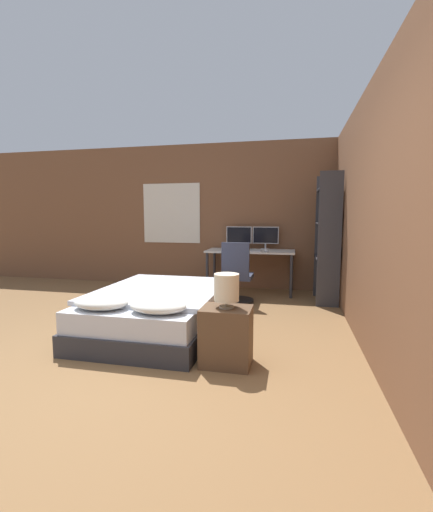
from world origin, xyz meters
TOP-DOWN VIEW (x-y plane):
  - ground_plane at (0.00, 0.00)m, footprint 20.00×20.00m
  - wall_back at (-0.01, 4.01)m, footprint 12.00×0.08m
  - wall_side_right at (2.06, 1.50)m, footprint 0.06×12.00m
  - bed at (-0.22, 1.31)m, footprint 1.40×1.97m
  - nightstand at (0.75, 0.57)m, footprint 0.45×0.35m
  - bedside_lamp at (0.75, 0.57)m, footprint 0.23×0.23m
  - desk at (0.59, 3.60)m, footprint 1.53×0.67m
  - monitor_left at (0.35, 3.83)m, footprint 0.47×0.16m
  - monitor_right at (0.83, 3.83)m, footprint 0.47×0.16m
  - keyboard at (0.59, 3.37)m, footprint 0.42×0.13m
  - computer_mouse at (0.89, 3.37)m, footprint 0.07×0.05m
  - office_chair at (0.48, 2.82)m, footprint 0.52×0.52m
  - bookshelf at (1.84, 3.15)m, footprint 0.33×0.73m

SIDE VIEW (x-z plane):
  - ground_plane at x=0.00m, z-range 0.00..0.00m
  - bed at x=-0.22m, z-range -0.04..0.54m
  - nightstand at x=0.75m, z-range 0.00..0.54m
  - office_chair at x=0.48m, z-range -0.10..0.86m
  - desk at x=0.59m, z-range 0.29..1.05m
  - bedside_lamp at x=0.75m, z-range 0.56..0.87m
  - keyboard at x=0.59m, z-range 0.76..0.77m
  - computer_mouse at x=0.89m, z-range 0.76..0.79m
  - monitor_left at x=0.35m, z-range 0.79..1.19m
  - monitor_right at x=0.83m, z-range 0.79..1.19m
  - bookshelf at x=1.84m, z-range 0.07..2.07m
  - wall_side_right at x=2.06m, z-range 0.00..2.70m
  - wall_back at x=-0.01m, z-range 0.00..2.70m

